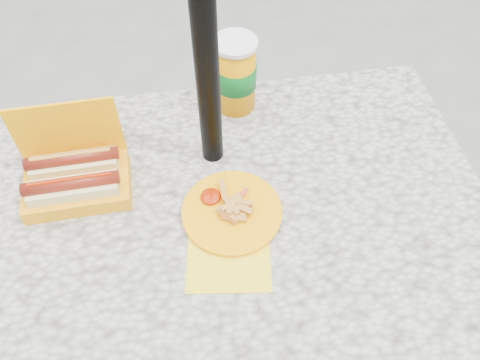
{
  "coord_description": "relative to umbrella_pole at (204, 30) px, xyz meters",
  "views": [
    {
      "loc": [
        -0.05,
        -0.57,
        1.61
      ],
      "look_at": [
        0.05,
        0.03,
        0.8
      ],
      "focal_mm": 35.0,
      "sensor_mm": 36.0,
      "label": 1
    }
  ],
  "objects": [
    {
      "name": "hotdog_box",
      "position": [
        -0.31,
        -0.05,
        -0.31
      ],
      "size": [
        0.23,
        0.17,
        0.19
      ],
      "rotation": [
        0.0,
        0.0,
        0.03
      ],
      "color": "#FFA300",
      "rests_on": "picnic_table"
    },
    {
      "name": "soda_cup",
      "position": [
        0.08,
        0.16,
        -0.25
      ],
      "size": [
        0.11,
        0.11,
        0.2
      ],
      "rotation": [
        0.0,
        0.0,
        -0.12
      ],
      "color": "orange",
      "rests_on": "picnic_table"
    },
    {
      "name": "ground",
      "position": [
        0.0,
        -0.16,
        -1.1
      ],
      "size": [
        60.0,
        60.0,
        0.0
      ],
      "primitive_type": "plane",
      "color": "slate"
    },
    {
      "name": "fries_plate",
      "position": [
        0.02,
        -0.18,
        -0.34
      ],
      "size": [
        0.23,
        0.3,
        0.04
      ],
      "rotation": [
        0.0,
        0.0,
        0.08
      ],
      "color": "yellow",
      "rests_on": "picnic_table"
    },
    {
      "name": "picnic_table",
      "position": [
        0.0,
        -0.16,
        -0.46
      ],
      "size": [
        1.2,
        0.8,
        0.75
      ],
      "color": "beige",
      "rests_on": "ground"
    },
    {
      "name": "umbrella_pole",
      "position": [
        0.0,
        0.0,
        0.0
      ],
      "size": [
        0.05,
        0.05,
        2.2
      ],
      "primitive_type": "cylinder",
      "color": "black",
      "rests_on": "ground"
    }
  ]
}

